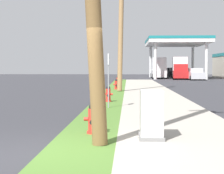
{
  "coord_description": "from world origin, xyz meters",
  "views": [
    {
      "loc": [
        1.65,
        -6.92,
        1.72
      ],
      "look_at": [
        0.81,
        12.08,
        0.68
      ],
      "focal_mm": 59.26,
      "sensor_mm": 36.0,
      "label": 1
    }
  ],
  "objects_px": {
    "truck_white_at_forecourt": "(159,68)",
    "fire_hydrant_fourth": "(118,81)",
    "car_silver_by_far_pump": "(195,74)",
    "fire_hydrant_third": "(116,85)",
    "fire_hydrant_nearest": "(93,120)",
    "fire_hydrant_second": "(108,95)",
    "street_sign_post": "(108,69)",
    "truck_red_on_apron": "(180,69)",
    "utility_pole_midground": "(121,18)",
    "car_black_by_near_pump": "(171,73)",
    "fire_hydrant_fifth": "(120,78)",
    "utility_cabinet": "(151,116)"
  },
  "relations": [
    {
      "from": "utility_cabinet",
      "to": "truck_red_on_apron",
      "type": "height_order",
      "value": "truck_red_on_apron"
    },
    {
      "from": "truck_red_on_apron",
      "to": "fire_hydrant_second",
      "type": "bearing_deg",
      "value": -102.98
    },
    {
      "from": "utility_cabinet",
      "to": "truck_red_on_apron",
      "type": "relative_size",
      "value": 0.17
    },
    {
      "from": "utility_pole_midground",
      "to": "car_black_by_near_pump",
      "type": "relative_size",
      "value": 2.06
    },
    {
      "from": "fire_hydrant_fifth",
      "to": "truck_white_at_forecourt",
      "type": "height_order",
      "value": "truck_white_at_forecourt"
    },
    {
      "from": "fire_hydrant_second",
      "to": "street_sign_post",
      "type": "bearing_deg",
      "value": -86.62
    },
    {
      "from": "fire_hydrant_nearest",
      "to": "car_black_by_near_pump",
      "type": "relative_size",
      "value": 0.16
    },
    {
      "from": "fire_hydrant_second",
      "to": "fire_hydrant_fifth",
      "type": "relative_size",
      "value": 1.0
    },
    {
      "from": "fire_hydrant_fifth",
      "to": "utility_pole_midground",
      "type": "bearing_deg",
      "value": -88.63
    },
    {
      "from": "fire_hydrant_fifth",
      "to": "car_silver_by_far_pump",
      "type": "xyz_separation_m",
      "value": [
        9.8,
        6.22,
        0.28
      ]
    },
    {
      "from": "fire_hydrant_nearest",
      "to": "fire_hydrant_third",
      "type": "distance_m",
      "value": 17.62
    },
    {
      "from": "truck_red_on_apron",
      "to": "fire_hydrant_fifth",
      "type": "bearing_deg",
      "value": -131.18
    },
    {
      "from": "street_sign_post",
      "to": "truck_white_at_forecourt",
      "type": "distance_m",
      "value": 41.86
    },
    {
      "from": "fire_hydrant_second",
      "to": "car_black_by_near_pump",
      "type": "relative_size",
      "value": 0.16
    },
    {
      "from": "fire_hydrant_second",
      "to": "truck_red_on_apron",
      "type": "relative_size",
      "value": 0.11
    },
    {
      "from": "street_sign_post",
      "to": "car_silver_by_far_pump",
      "type": "relative_size",
      "value": 0.47
    },
    {
      "from": "fire_hydrant_fifth",
      "to": "fire_hydrant_fourth",
      "type": "bearing_deg",
      "value": -90.42
    },
    {
      "from": "street_sign_post",
      "to": "truck_red_on_apron",
      "type": "bearing_deg",
      "value": 78.04
    },
    {
      "from": "truck_red_on_apron",
      "to": "truck_white_at_forecourt",
      "type": "bearing_deg",
      "value": 128.12
    },
    {
      "from": "street_sign_post",
      "to": "utility_cabinet",
      "type": "bearing_deg",
      "value": -78.21
    },
    {
      "from": "car_black_by_near_pump",
      "to": "fire_hydrant_second",
      "type": "bearing_deg",
      "value": -100.03
    },
    {
      "from": "car_silver_by_far_pump",
      "to": "truck_white_at_forecourt",
      "type": "distance_m",
      "value": 7.96
    },
    {
      "from": "truck_white_at_forecourt",
      "to": "street_sign_post",
      "type": "bearing_deg",
      "value": -97.32
    },
    {
      "from": "fire_hydrant_fourth",
      "to": "utility_cabinet",
      "type": "bearing_deg",
      "value": -86.71
    },
    {
      "from": "fire_hydrant_fourth",
      "to": "truck_white_at_forecourt",
      "type": "height_order",
      "value": "truck_white_at_forecourt"
    },
    {
      "from": "utility_pole_midground",
      "to": "truck_red_on_apron",
      "type": "distance_m",
      "value": 28.96
    },
    {
      "from": "utility_cabinet",
      "to": "car_silver_by_far_pump",
      "type": "relative_size",
      "value": 0.24
    },
    {
      "from": "fire_hydrant_second",
      "to": "street_sign_post",
      "type": "distance_m",
      "value": 2.75
    },
    {
      "from": "fire_hydrant_nearest",
      "to": "fire_hydrant_fifth",
      "type": "bearing_deg",
      "value": 90.13
    },
    {
      "from": "fire_hydrant_nearest",
      "to": "fire_hydrant_second",
      "type": "distance_m",
      "value": 8.13
    },
    {
      "from": "fire_hydrant_second",
      "to": "utility_cabinet",
      "type": "distance_m",
      "value": 8.79
    },
    {
      "from": "utility_cabinet",
      "to": "car_silver_by_far_pump",
      "type": "bearing_deg",
      "value": 78.5
    },
    {
      "from": "fire_hydrant_fourth",
      "to": "car_black_by_near_pump",
      "type": "xyz_separation_m",
      "value": [
        8.28,
        28.78,
        0.28
      ]
    },
    {
      "from": "utility_pole_midground",
      "to": "truck_white_at_forecourt",
      "type": "xyz_separation_m",
      "value": [
        5.05,
        31.15,
        -3.47
      ]
    },
    {
      "from": "car_silver_by_far_pump",
      "to": "utility_pole_midground",
      "type": "bearing_deg",
      "value": -110.91
    },
    {
      "from": "street_sign_post",
      "to": "fire_hydrant_third",
      "type": "bearing_deg",
      "value": 90.44
    },
    {
      "from": "fire_hydrant_fifth",
      "to": "fire_hydrant_second",
      "type": "bearing_deg",
      "value": -89.98
    },
    {
      "from": "fire_hydrant_nearest",
      "to": "car_black_by_near_pump",
      "type": "xyz_separation_m",
      "value": [
        8.14,
        54.53,
        0.28
      ]
    },
    {
      "from": "fire_hydrant_nearest",
      "to": "truck_red_on_apron",
      "type": "bearing_deg",
      "value": 79.46
    },
    {
      "from": "truck_white_at_forecourt",
      "to": "truck_red_on_apron",
      "type": "distance_m",
      "value": 4.41
    },
    {
      "from": "fire_hydrant_second",
      "to": "truck_white_at_forecourt",
      "type": "distance_m",
      "value": 39.44
    },
    {
      "from": "truck_white_at_forecourt",
      "to": "fire_hydrant_fourth",
      "type": "bearing_deg",
      "value": -104.53
    },
    {
      "from": "street_sign_post",
      "to": "truck_white_at_forecourt",
      "type": "relative_size",
      "value": 0.33
    },
    {
      "from": "fire_hydrant_fourth",
      "to": "fire_hydrant_nearest",
      "type": "bearing_deg",
      "value": -89.68
    },
    {
      "from": "fire_hydrant_third",
      "to": "street_sign_post",
      "type": "bearing_deg",
      "value": -89.56
    },
    {
      "from": "car_silver_by_far_pump",
      "to": "fire_hydrant_third",
      "type": "bearing_deg",
      "value": -113.04
    },
    {
      "from": "fire_hydrant_second",
      "to": "car_silver_by_far_pump",
      "type": "relative_size",
      "value": 0.17
    },
    {
      "from": "utility_pole_midground",
      "to": "utility_cabinet",
      "type": "xyz_separation_m",
      "value": [
        1.01,
        -16.56,
        -4.34
      ]
    },
    {
      "from": "utility_cabinet",
      "to": "fire_hydrant_fifth",
      "type": "bearing_deg",
      "value": 92.38
    },
    {
      "from": "utility_cabinet",
      "to": "fire_hydrant_fourth",
      "type": "bearing_deg",
      "value": 93.29
    }
  ]
}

